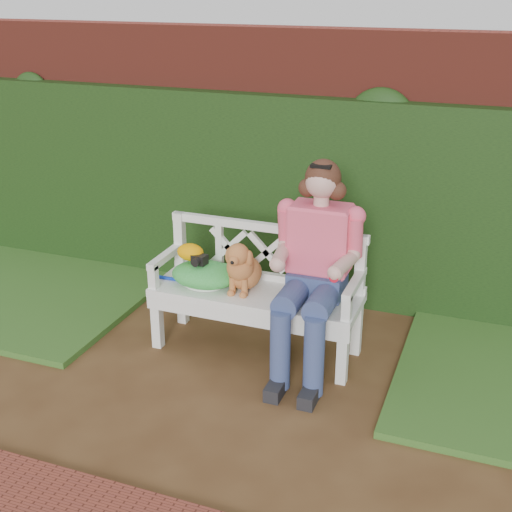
% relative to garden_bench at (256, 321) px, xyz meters
% --- Properties ---
extents(ground, '(60.00, 60.00, 0.00)m').
position_rel_garden_bench_xyz_m(ground, '(-0.07, -0.64, -0.24)').
color(ground, '#412815').
extents(brick_wall, '(10.00, 0.30, 2.20)m').
position_rel_garden_bench_xyz_m(brick_wall, '(-0.07, 1.26, 0.86)').
color(brick_wall, maroon).
rests_on(brick_wall, ground).
extents(ivy_hedge, '(10.00, 0.18, 1.70)m').
position_rel_garden_bench_xyz_m(ivy_hedge, '(-0.07, 1.04, 0.61)').
color(ivy_hedge, '#1E3D12').
rests_on(ivy_hedge, ground).
extents(grass_left, '(2.60, 2.00, 0.05)m').
position_rel_garden_bench_xyz_m(grass_left, '(-2.47, 0.26, -0.21)').
color(grass_left, '#1F4D19').
rests_on(grass_left, ground).
extents(garden_bench, '(1.63, 0.75, 0.48)m').
position_rel_garden_bench_xyz_m(garden_bench, '(0.00, 0.00, 0.00)').
color(garden_bench, white).
rests_on(garden_bench, ground).
extents(seated_woman, '(0.85, 0.99, 1.48)m').
position_rel_garden_bench_xyz_m(seated_woman, '(0.45, -0.02, 0.50)').
color(seated_woman, '#EA4D65').
rests_on(seated_woman, ground).
extents(dog, '(0.26, 0.35, 0.39)m').
position_rel_garden_bench_xyz_m(dog, '(-0.09, -0.01, 0.43)').
color(dog, '#A67E37').
rests_on(dog, garden_bench).
extents(tennis_racket, '(0.60, 0.43, 0.03)m').
position_rel_garden_bench_xyz_m(tennis_racket, '(-0.42, -0.05, 0.25)').
color(tennis_racket, white).
rests_on(tennis_racket, garden_bench).
extents(green_bag, '(0.54, 0.44, 0.17)m').
position_rel_garden_bench_xyz_m(green_bag, '(-0.39, -0.03, 0.32)').
color(green_bag, green).
rests_on(green_bag, garden_bench).
extents(camera_item, '(0.12, 0.09, 0.07)m').
position_rel_garden_bench_xyz_m(camera_item, '(-0.41, -0.05, 0.44)').
color(camera_item, black).
rests_on(camera_item, green_bag).
extents(baseball_glove, '(0.23, 0.19, 0.13)m').
position_rel_garden_bench_xyz_m(baseball_glove, '(-0.51, -0.01, 0.47)').
color(baseball_glove, '#E39200').
rests_on(baseball_glove, green_bag).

